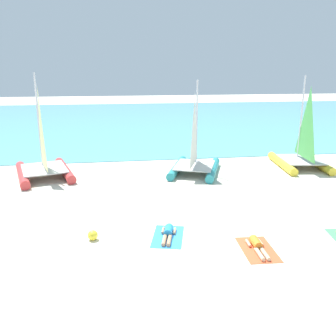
{
  "coord_description": "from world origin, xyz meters",
  "views": [
    {
      "loc": [
        -2.54,
        -12.12,
        6.04
      ],
      "look_at": [
        0.0,
        5.16,
        1.2
      ],
      "focal_mm": 38.82,
      "sensor_mm": 36.0,
      "label": 1
    }
  ],
  "objects_px": {
    "sunbather_left": "(168,233)",
    "towel_middle": "(258,249)",
    "towel_left": "(168,236)",
    "sailboat_teal": "(195,160)",
    "sunbather_middle": "(257,245)",
    "sailboat_red": "(43,163)",
    "beach_ball": "(93,235)",
    "sailboat_yellow": "(301,154)"
  },
  "relations": [
    {
      "from": "sunbather_left",
      "to": "towel_middle",
      "type": "relative_size",
      "value": 0.82
    },
    {
      "from": "towel_left",
      "to": "sailboat_teal",
      "type": "bearing_deg",
      "value": 71.03
    },
    {
      "from": "sailboat_teal",
      "to": "sunbather_left",
      "type": "distance_m",
      "value": 8.5
    },
    {
      "from": "sunbather_middle",
      "to": "towel_left",
      "type": "bearing_deg",
      "value": 157.95
    },
    {
      "from": "sailboat_red",
      "to": "sunbather_middle",
      "type": "relative_size",
      "value": 3.69
    },
    {
      "from": "sailboat_red",
      "to": "sunbather_middle",
      "type": "xyz_separation_m",
      "value": [
        8.78,
        -9.88,
        -0.73
      ]
    },
    {
      "from": "sailboat_red",
      "to": "beach_ball",
      "type": "height_order",
      "value": "sailboat_red"
    },
    {
      "from": "sailboat_red",
      "to": "towel_middle",
      "type": "bearing_deg",
      "value": -64.85
    },
    {
      "from": "sunbather_left",
      "to": "towel_left",
      "type": "bearing_deg",
      "value": -90.0
    },
    {
      "from": "sunbather_left",
      "to": "sailboat_red",
      "type": "bearing_deg",
      "value": 138.64
    },
    {
      "from": "sailboat_red",
      "to": "sunbather_left",
      "type": "bearing_deg",
      "value": -71.42
    },
    {
      "from": "sailboat_yellow",
      "to": "sunbather_left",
      "type": "xyz_separation_m",
      "value": [
        -9.6,
        -8.33,
        -0.7
      ]
    },
    {
      "from": "towel_middle",
      "to": "sunbather_middle",
      "type": "distance_m",
      "value": 0.14
    },
    {
      "from": "towel_left",
      "to": "beach_ball",
      "type": "distance_m",
      "value": 2.75
    },
    {
      "from": "sailboat_teal",
      "to": "beach_ball",
      "type": "xyz_separation_m",
      "value": [
        -5.51,
        -7.93,
        -0.62
      ]
    },
    {
      "from": "towel_left",
      "to": "sailboat_red",
      "type": "bearing_deg",
      "value": 124.55
    },
    {
      "from": "sailboat_red",
      "to": "beach_ball",
      "type": "xyz_separation_m",
      "value": [
        3.13,
        -8.38,
        -0.68
      ]
    },
    {
      "from": "towel_left",
      "to": "sunbather_middle",
      "type": "distance_m",
      "value": 3.22
    },
    {
      "from": "sunbather_left",
      "to": "sunbather_middle",
      "type": "bearing_deg",
      "value": -12.46
    },
    {
      "from": "towel_middle",
      "to": "sunbather_middle",
      "type": "height_order",
      "value": "sunbather_middle"
    },
    {
      "from": "sunbather_left",
      "to": "sailboat_yellow",
      "type": "bearing_deg",
      "value": 54.75
    },
    {
      "from": "sailboat_red",
      "to": "sailboat_teal",
      "type": "xyz_separation_m",
      "value": [
        8.64,
        -0.45,
        -0.06
      ]
    },
    {
      "from": "sailboat_teal",
      "to": "sunbather_left",
      "type": "relative_size",
      "value": 3.45
    },
    {
      "from": "towel_left",
      "to": "sunbather_middle",
      "type": "xyz_separation_m",
      "value": [
        2.91,
        -1.36,
        0.13
      ]
    },
    {
      "from": "sunbather_left",
      "to": "sunbather_middle",
      "type": "xyz_separation_m",
      "value": [
        2.89,
        -1.43,
        0.0
      ]
    },
    {
      "from": "towel_left",
      "to": "sunbather_middle",
      "type": "height_order",
      "value": "sunbather_middle"
    },
    {
      "from": "sailboat_teal",
      "to": "towel_left",
      "type": "bearing_deg",
      "value": -88.46
    },
    {
      "from": "sailboat_yellow",
      "to": "towel_left",
      "type": "xyz_separation_m",
      "value": [
        -9.62,
        -8.39,
        -0.83
      ]
    },
    {
      "from": "beach_ball",
      "to": "sailboat_red",
      "type": "bearing_deg",
      "value": 110.49
    },
    {
      "from": "sailboat_teal",
      "to": "sailboat_red",
      "type": "bearing_deg",
      "value": -162.44
    },
    {
      "from": "sailboat_yellow",
      "to": "towel_middle",
      "type": "height_order",
      "value": "sailboat_yellow"
    },
    {
      "from": "sunbather_left",
      "to": "towel_middle",
      "type": "height_order",
      "value": "sunbather_left"
    },
    {
      "from": "towel_middle",
      "to": "sunbather_middle",
      "type": "bearing_deg",
      "value": 86.95
    },
    {
      "from": "sailboat_teal",
      "to": "sunbather_left",
      "type": "height_order",
      "value": "sailboat_teal"
    },
    {
      "from": "towel_left",
      "to": "sunbather_middle",
      "type": "relative_size",
      "value": 1.21
    },
    {
      "from": "beach_ball",
      "to": "sunbather_middle",
      "type": "bearing_deg",
      "value": -14.93
    },
    {
      "from": "beach_ball",
      "to": "towel_middle",
      "type": "bearing_deg",
      "value": -15.56
    },
    {
      "from": "sailboat_red",
      "to": "sailboat_teal",
      "type": "height_order",
      "value": "sailboat_red"
    },
    {
      "from": "sailboat_red",
      "to": "sailboat_yellow",
      "type": "relative_size",
      "value": 1.03
    },
    {
      "from": "sailboat_teal",
      "to": "towel_middle",
      "type": "bearing_deg",
      "value": -68.69
    },
    {
      "from": "sailboat_red",
      "to": "towel_left",
      "type": "height_order",
      "value": "sailboat_red"
    },
    {
      "from": "sailboat_red",
      "to": "sunbather_left",
      "type": "relative_size",
      "value": 3.72
    }
  ]
}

